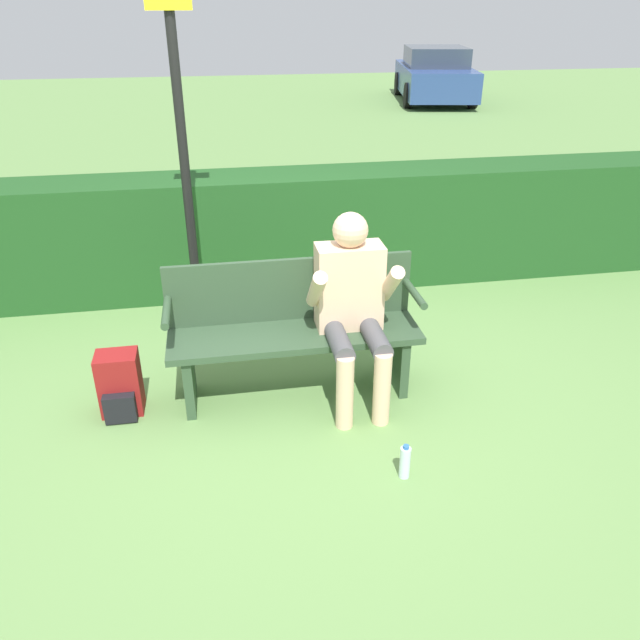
{
  "coord_description": "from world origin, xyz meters",
  "views": [
    {
      "loc": [
        -0.46,
        -3.57,
        2.42
      ],
      "look_at": [
        0.15,
        -0.1,
        0.6
      ],
      "focal_mm": 35.0,
      "sensor_mm": 36.0,
      "label": 1
    }
  ],
  "objects_px": {
    "backpack": "(120,385)",
    "water_bottle": "(405,462)",
    "parked_car": "(435,76)",
    "person_seated": "(352,301)",
    "signpost": "(183,150)",
    "park_bench": "(294,328)"
  },
  "relations": [
    {
      "from": "park_bench",
      "to": "signpost",
      "type": "xyz_separation_m",
      "value": [
        -0.64,
        0.96,
        1.0
      ]
    },
    {
      "from": "person_seated",
      "to": "water_bottle",
      "type": "relative_size",
      "value": 5.72
    },
    {
      "from": "park_bench",
      "to": "person_seated",
      "type": "height_order",
      "value": "person_seated"
    },
    {
      "from": "person_seated",
      "to": "signpost",
      "type": "xyz_separation_m",
      "value": [
        -1.01,
        1.08,
        0.76
      ]
    },
    {
      "from": "backpack",
      "to": "water_bottle",
      "type": "relative_size",
      "value": 1.94
    },
    {
      "from": "backpack",
      "to": "signpost",
      "type": "xyz_separation_m",
      "value": [
        0.5,
        1.05,
        1.26
      ]
    },
    {
      "from": "parked_car",
      "to": "signpost",
      "type": "bearing_deg",
      "value": 163.46
    },
    {
      "from": "person_seated",
      "to": "parked_car",
      "type": "xyz_separation_m",
      "value": [
        5.09,
        13.0,
        -0.07
      ]
    },
    {
      "from": "person_seated",
      "to": "backpack",
      "type": "bearing_deg",
      "value": 178.7
    },
    {
      "from": "signpost",
      "to": "parked_car",
      "type": "xyz_separation_m",
      "value": [
        6.1,
        11.92,
        -0.83
      ]
    },
    {
      "from": "backpack",
      "to": "parked_car",
      "type": "xyz_separation_m",
      "value": [
        6.61,
        12.97,
        0.43
      ]
    },
    {
      "from": "person_seated",
      "to": "signpost",
      "type": "height_order",
      "value": "signpost"
    },
    {
      "from": "park_bench",
      "to": "signpost",
      "type": "distance_m",
      "value": 1.52
    },
    {
      "from": "water_bottle",
      "to": "parked_car",
      "type": "distance_m",
      "value": 14.76
    },
    {
      "from": "person_seated",
      "to": "parked_car",
      "type": "height_order",
      "value": "parked_car"
    },
    {
      "from": "signpost",
      "to": "parked_car",
      "type": "relative_size",
      "value": 0.65
    },
    {
      "from": "person_seated",
      "to": "signpost",
      "type": "bearing_deg",
      "value": 133.07
    },
    {
      "from": "backpack",
      "to": "water_bottle",
      "type": "xyz_separation_m",
      "value": [
        1.63,
        -0.92,
        -0.1
      ]
    },
    {
      "from": "person_seated",
      "to": "parked_car",
      "type": "relative_size",
      "value": 0.31
    },
    {
      "from": "backpack",
      "to": "water_bottle",
      "type": "bearing_deg",
      "value": -29.51
    },
    {
      "from": "signpost",
      "to": "water_bottle",
      "type": "bearing_deg",
      "value": -60.19
    },
    {
      "from": "water_bottle",
      "to": "signpost",
      "type": "bearing_deg",
      "value": 119.81
    }
  ]
}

